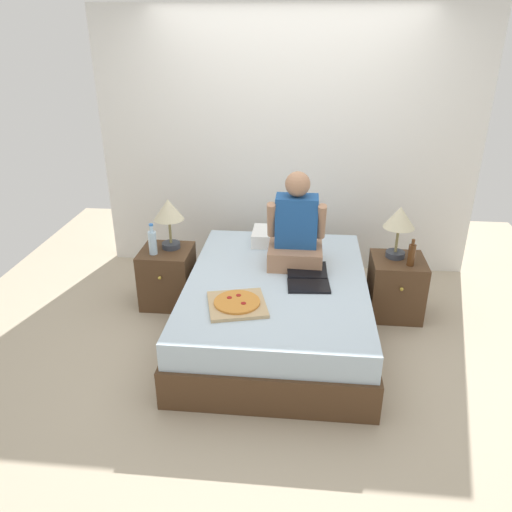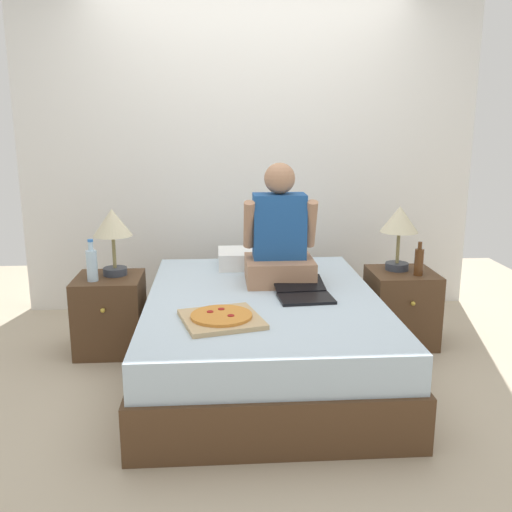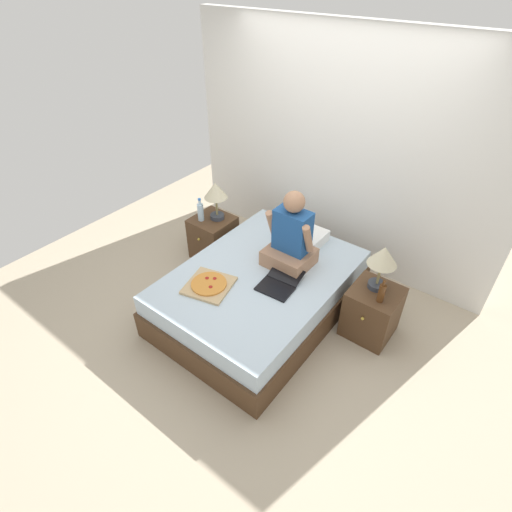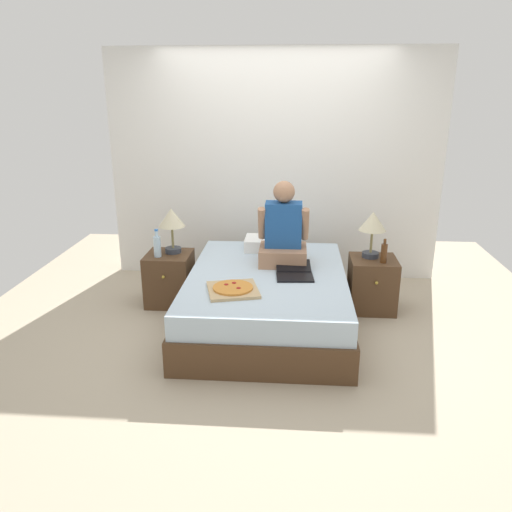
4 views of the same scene
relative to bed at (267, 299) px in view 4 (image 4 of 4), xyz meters
name	(u,v)px [view 4 (image 4 of 4)]	position (x,y,z in m)	size (l,w,h in m)	color
ground_plane	(267,323)	(0.00, 0.00, -0.24)	(5.65, 5.65, 0.00)	tan
wall_back	(274,167)	(0.00, 1.36, 1.01)	(3.65, 0.12, 2.50)	silver
bed	(267,299)	(0.00, 0.00, 0.00)	(1.44, 2.00, 0.50)	#4C331E
nightstand_left	(170,278)	(-1.01, 0.41, 0.02)	(0.44, 0.47, 0.52)	#4C331E
lamp_on_left_nightstand	(172,221)	(-0.97, 0.46, 0.60)	(0.26, 0.26, 0.45)	#333842
water_bottle	(157,246)	(-1.09, 0.32, 0.39)	(0.07, 0.07, 0.28)	silver
nightstand_right	(372,284)	(1.01, 0.41, 0.02)	(0.44, 0.47, 0.52)	#4C331E
lamp_on_right_nightstand	(373,225)	(0.98, 0.46, 0.60)	(0.26, 0.26, 0.45)	#333842
beer_bottle	(384,253)	(1.08, 0.31, 0.37)	(0.06, 0.06, 0.23)	#512D14
pillow	(271,243)	(-0.01, 0.72, 0.31)	(0.52, 0.34, 0.12)	white
person_seated	(283,234)	(0.13, 0.30, 0.54)	(0.47, 0.40, 0.78)	#A37556
laptop	(294,273)	(0.24, -0.04, 0.27)	(0.35, 0.44, 0.07)	black
pizza_box	(233,289)	(-0.26, -0.45, 0.27)	(0.49, 0.49, 0.05)	tan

